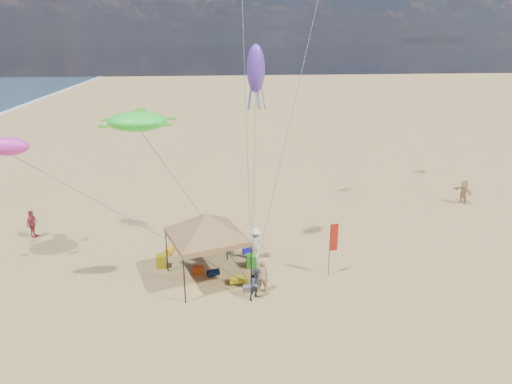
% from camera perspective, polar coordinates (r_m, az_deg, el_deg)
% --- Properties ---
extents(ground, '(280.00, 280.00, 0.00)m').
position_cam_1_polar(ground, '(22.13, 0.96, -12.36)').
color(ground, tan).
rests_on(ground, ground).
extents(canopy_tent, '(6.33, 6.33, 4.09)m').
position_cam_1_polar(canopy_tent, '(21.79, -6.32, -3.02)').
color(canopy_tent, black).
rests_on(canopy_tent, ground).
extents(feather_flag, '(0.43, 0.11, 2.87)m').
position_cam_1_polar(feather_flag, '(22.93, 9.65, -6.06)').
color(feather_flag, black).
rests_on(feather_flag, ground).
extents(cooler_red, '(0.54, 0.38, 0.38)m').
position_cam_1_polar(cooler_red, '(23.74, -7.28, -9.72)').
color(cooler_red, '#C7490F').
rests_on(cooler_red, ground).
extents(cooler_blue, '(0.54, 0.38, 0.38)m').
position_cam_1_polar(cooler_blue, '(25.67, -1.14, -7.27)').
color(cooler_blue, '#1C15B2').
rests_on(cooler_blue, ground).
extents(bag_navy, '(0.69, 0.54, 0.36)m').
position_cam_1_polar(bag_navy, '(23.44, -5.39, -10.05)').
color(bag_navy, '#0B1732').
rests_on(bag_navy, ground).
extents(bag_orange, '(0.54, 0.69, 0.36)m').
position_cam_1_polar(bag_orange, '(26.08, -10.84, -7.22)').
color(bag_orange, '#DDA00C').
rests_on(bag_orange, ground).
extents(chair_green, '(0.50, 0.50, 0.70)m').
position_cam_1_polar(chair_green, '(24.09, -0.59, -8.68)').
color(chair_green, '#289B1C').
rests_on(chair_green, ground).
extents(chair_yellow, '(0.50, 0.50, 0.70)m').
position_cam_1_polar(chair_yellow, '(24.56, -11.83, -8.54)').
color(chair_yellow, gold).
rests_on(chair_yellow, ground).
extents(crate_grey, '(0.34, 0.30, 0.28)m').
position_cam_1_polar(crate_grey, '(22.04, -1.18, -12.09)').
color(crate_grey, slate).
rests_on(crate_grey, ground).
extents(beach_cart, '(0.90, 0.50, 0.24)m').
position_cam_1_polar(beach_cart, '(22.73, -2.22, -10.91)').
color(beach_cart, yellow).
rests_on(beach_cart, ground).
extents(person_near_a, '(0.65, 0.47, 1.66)m').
position_cam_1_polar(person_near_a, '(21.71, 0.78, -10.49)').
color(person_near_a, '#A17F5C').
rests_on(person_near_a, ground).
extents(person_near_b, '(0.95, 0.91, 1.54)m').
position_cam_1_polar(person_near_b, '(21.18, 0.08, -11.48)').
color(person_near_b, '#3A3F4F').
rests_on(person_near_b, ground).
extents(person_near_c, '(1.29, 0.92, 1.81)m').
position_cam_1_polar(person_near_c, '(24.72, -0.07, -6.50)').
color(person_near_c, silver).
rests_on(person_near_c, ground).
extents(person_far_a, '(0.62, 1.08, 1.74)m').
position_cam_1_polar(person_far_a, '(30.49, -26.35, -3.62)').
color(person_far_a, '#9C3C3C').
rests_on(person_far_a, ground).
extents(person_far_c, '(1.10, 1.73, 1.78)m').
position_cam_1_polar(person_far_c, '(36.31, 24.67, 0.03)').
color(person_far_c, tan).
rests_on(person_far_c, ground).
extents(turtle_kite, '(3.33, 3.05, 0.90)m').
position_cam_1_polar(turtle_kite, '(21.63, -14.72, 8.60)').
color(turtle_kite, '#2DFF39').
rests_on(turtle_kite, ground).
extents(fish_kite, '(2.03, 1.51, 0.81)m').
position_cam_1_polar(fish_kite, '(22.29, -28.84, 5.05)').
color(fish_kite, '#EB33C2').
rests_on(fish_kite, ground).
extents(squid_kite, '(1.04, 1.04, 2.40)m').
position_cam_1_polar(squid_kite, '(23.46, -0.02, 15.26)').
color(squid_kite, '#6136C6').
rests_on(squid_kite, ground).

